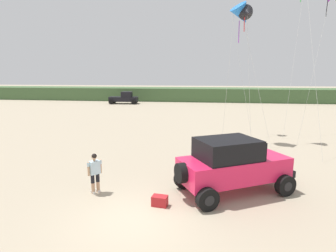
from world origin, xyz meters
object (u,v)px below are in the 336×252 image
cooler_box (160,201)px  distant_pickup (124,98)px  jeep (232,164)px  kite_pink_ribbon (242,15)px  person_watching (95,171)px  kite_blue_swept (247,13)px

cooler_box → distant_pickup: distant_pickup is taller
jeep → kite_pink_ribbon: kite_pink_ribbon is taller
distant_pickup → person_watching: bearing=-75.1°
person_watching → distant_pickup: size_ratio=0.35×
cooler_box → person_watching: bearing=173.0°
jeep → distant_pickup: bearing=113.8°
cooler_box → kite_pink_ribbon: kite_pink_ribbon is taller
kite_pink_ribbon → kite_blue_swept: bearing=-66.9°
person_watching → cooler_box: person_watching is taller
person_watching → kite_blue_swept: size_ratio=0.18×
kite_blue_swept → person_watching: bearing=-125.8°
jeep → kite_blue_swept: (1.39, 8.70, 7.53)m
kite_pink_ribbon → kite_blue_swept: size_ratio=1.03×
jeep → kite_pink_ribbon: bearing=83.1°
distant_pickup → kite_pink_ribbon: 29.39m
distant_pickup → cooler_box: bearing=-71.2°
kite_pink_ribbon → cooler_box: bearing=-109.4°
distant_pickup → kite_pink_ribbon: kite_pink_ribbon is taller
cooler_box → kite_blue_swept: 14.00m
cooler_box → kite_pink_ribbon: (3.85, 10.91, 8.56)m
jeep → distant_pickup: size_ratio=1.05×
person_watching → kite_blue_swept: 14.13m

